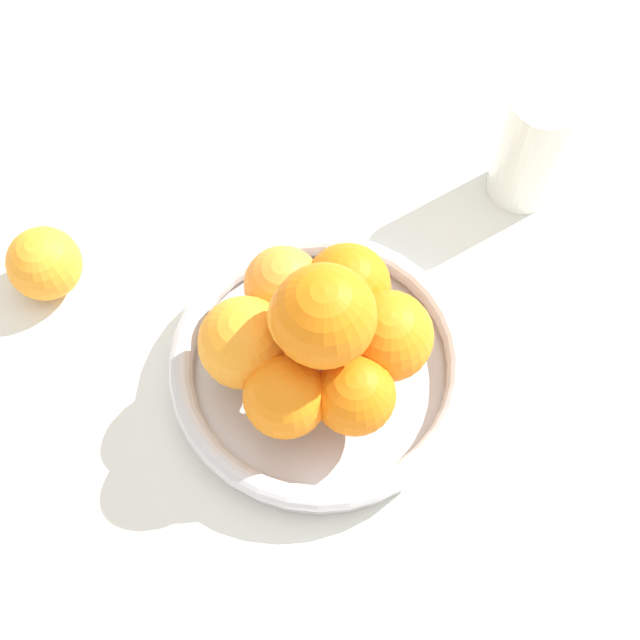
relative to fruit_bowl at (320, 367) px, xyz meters
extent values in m
plane|color=silver|center=(0.00, 0.00, -0.02)|extent=(4.00, 4.00, 0.00)
cylinder|color=silver|center=(0.00, 0.00, -0.01)|extent=(0.25, 0.25, 0.02)
torus|color=silver|center=(0.00, 0.00, 0.01)|extent=(0.26, 0.26, 0.02)
sphere|color=orange|center=(0.05, -0.01, 0.05)|extent=(0.07, 0.07, 0.07)
sphere|color=orange|center=(0.04, 0.04, 0.06)|extent=(0.08, 0.08, 0.08)
sphere|color=orange|center=(-0.02, 0.05, 0.06)|extent=(0.07, 0.07, 0.07)
sphere|color=orange|center=(-0.06, 0.01, 0.05)|extent=(0.07, 0.07, 0.07)
sphere|color=orange|center=(-0.04, -0.05, 0.06)|extent=(0.08, 0.08, 0.08)
sphere|color=orange|center=(0.02, -0.05, 0.05)|extent=(0.07, 0.07, 0.07)
sphere|color=orange|center=(0.01, -0.01, 0.12)|extent=(0.08, 0.08, 0.08)
sphere|color=orange|center=(0.00, -0.01, 0.11)|extent=(0.06, 0.06, 0.06)
sphere|color=orange|center=(-0.24, -0.11, 0.01)|extent=(0.07, 0.07, 0.07)
cylinder|color=silver|center=(-0.01, 0.29, 0.04)|extent=(0.07, 0.07, 0.13)
camera|label=1|loc=(0.23, -0.22, 0.71)|focal=50.00mm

